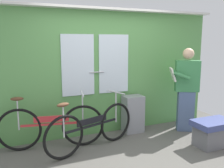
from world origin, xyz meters
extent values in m
cube|color=#56544F|center=(0.00, 0.00, -0.02)|extent=(5.54, 3.87, 0.04)
cube|color=#56934C|center=(0.00, 1.13, 1.16)|extent=(4.54, 0.08, 2.32)
cube|color=silver|center=(-0.55, 1.08, 1.34)|extent=(0.60, 0.02, 1.10)
cube|color=silver|center=(0.15, 1.08, 1.34)|extent=(0.60, 0.02, 1.10)
cylinder|color=#B2B2B7|center=(-0.20, 1.06, 1.20)|extent=(0.28, 0.02, 0.02)
cube|color=silver|center=(0.00, 1.03, 2.34)|extent=(4.54, 0.28, 0.04)
torus|color=black|center=(-0.60, 0.66, 0.36)|extent=(0.71, 0.19, 0.71)
torus|color=black|center=(-1.61, 0.87, 0.36)|extent=(0.71, 0.19, 0.71)
cube|color=red|center=(-1.11, 0.77, 0.42)|extent=(0.97, 0.23, 0.03)
cube|color=red|center=(-1.11, 0.77, 0.51)|extent=(0.56, 0.14, 0.10)
cylinder|color=#B7B7BC|center=(-1.61, 0.87, 0.61)|extent=(0.02, 0.02, 0.52)
ellipsoid|color=brown|center=(-1.61, 0.87, 0.87)|extent=(0.21, 0.13, 0.06)
cylinder|color=#B7B7BC|center=(-0.60, 0.66, 0.63)|extent=(0.02, 0.02, 0.56)
cylinder|color=#B7B7BC|center=(-0.60, 0.66, 0.91)|extent=(0.11, 0.44, 0.02)
torus|color=black|center=(0.00, 0.64, 0.35)|extent=(0.67, 0.26, 0.69)
torus|color=black|center=(-1.00, 0.30, 0.35)|extent=(0.67, 0.26, 0.69)
cube|color=black|center=(-0.50, 0.47, 0.41)|extent=(0.97, 0.35, 0.03)
cube|color=black|center=(-0.50, 0.47, 0.49)|extent=(0.56, 0.21, 0.10)
cylinder|color=#B7B7BC|center=(-1.00, 0.30, 0.60)|extent=(0.02, 0.02, 0.50)
ellipsoid|color=brown|center=(-1.00, 0.30, 0.85)|extent=(0.22, 0.15, 0.06)
cylinder|color=#B7B7BC|center=(0.00, 0.64, 0.62)|extent=(0.02, 0.02, 0.54)
cylinder|color=#B7B7BC|center=(0.00, 0.64, 0.89)|extent=(0.16, 0.42, 0.02)
cube|color=slate|center=(1.48, 0.57, 0.40)|extent=(0.36, 0.31, 0.80)
cube|color=#387F47|center=(1.48, 0.57, 1.10)|extent=(0.49, 0.39, 0.60)
sphere|color=tan|center=(1.48, 0.57, 1.53)|extent=(0.22, 0.22, 0.22)
cube|color=silver|center=(1.24, 0.70, 1.13)|extent=(0.26, 0.35, 0.26)
cylinder|color=#387F47|center=(1.26, 0.46, 1.13)|extent=(0.30, 0.21, 0.17)
cylinder|color=#387F47|center=(1.46, 0.81, 1.13)|extent=(0.30, 0.21, 0.17)
cube|color=gray|center=(0.49, 0.91, 0.36)|extent=(0.38, 0.28, 0.72)
cube|color=#3D477F|center=(1.43, -0.22, 0.40)|extent=(0.70, 0.44, 0.10)
cube|color=slate|center=(1.43, -0.22, 0.17)|extent=(0.60, 0.36, 0.35)
camera|label=1|loc=(-1.71, -3.18, 1.77)|focal=39.26mm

